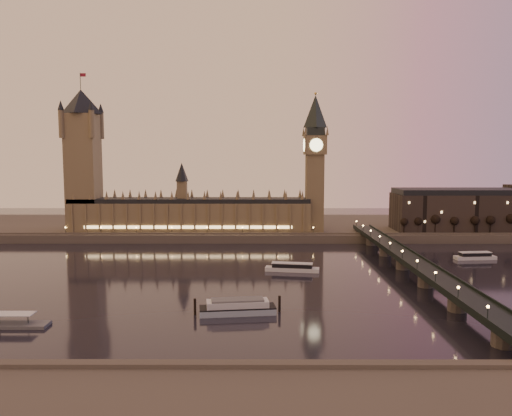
% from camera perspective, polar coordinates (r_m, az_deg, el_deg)
% --- Properties ---
extents(ground, '(700.00, 700.00, 0.00)m').
position_cam_1_polar(ground, '(262.14, -2.23, -7.90)').
color(ground, black).
rests_on(ground, ground).
extents(far_embankment, '(560.00, 130.00, 6.00)m').
position_cam_1_polar(far_embankment, '(424.00, 2.74, -2.18)').
color(far_embankment, '#423D35').
rests_on(far_embankment, ground).
extents(palace_of_westminster, '(180.00, 26.62, 52.00)m').
position_cam_1_polar(palace_of_westminster, '(380.96, -7.54, -0.31)').
color(palace_of_westminster, brown).
rests_on(palace_of_westminster, ground).
extents(victoria_tower, '(31.68, 31.68, 118.00)m').
position_cam_1_polar(victoria_tower, '(397.46, -19.18, 6.04)').
color(victoria_tower, brown).
rests_on(victoria_tower, ground).
extents(big_ben, '(17.68, 17.68, 104.00)m').
position_cam_1_polar(big_ben, '(377.85, 6.74, 6.07)').
color(big_ben, brown).
rests_on(big_ben, ground).
extents(westminster_bridge, '(13.20, 260.00, 15.30)m').
position_cam_1_polar(westminster_bridge, '(272.95, 17.49, -6.43)').
color(westminster_bridge, black).
rests_on(westminster_bridge, ground).
extents(city_block, '(155.00, 45.00, 34.00)m').
position_cam_1_polar(city_block, '(429.00, 25.56, -0.07)').
color(city_block, black).
rests_on(city_block, ground).
extents(bare_tree_0, '(6.18, 6.18, 12.56)m').
position_cam_1_polar(bare_tree_0, '(381.76, 16.43, -1.44)').
color(bare_tree_0, black).
rests_on(bare_tree_0, ground).
extents(bare_tree_1, '(6.18, 6.18, 12.56)m').
position_cam_1_polar(bare_tree_1, '(385.58, 18.27, -1.42)').
color(bare_tree_1, black).
rests_on(bare_tree_1, ground).
extents(bare_tree_2, '(6.18, 6.18, 12.56)m').
position_cam_1_polar(bare_tree_2, '(389.79, 20.07, -1.41)').
color(bare_tree_2, black).
rests_on(bare_tree_2, ground).
extents(bare_tree_3, '(6.18, 6.18, 12.56)m').
position_cam_1_polar(bare_tree_3, '(394.38, 21.83, -1.39)').
color(bare_tree_3, black).
rests_on(bare_tree_3, ground).
extents(bare_tree_4, '(6.18, 6.18, 12.56)m').
position_cam_1_polar(bare_tree_4, '(399.34, 23.56, -1.38)').
color(bare_tree_4, black).
rests_on(bare_tree_4, ground).
extents(bare_tree_5, '(6.18, 6.18, 12.56)m').
position_cam_1_polar(bare_tree_5, '(404.64, 25.23, -1.36)').
color(bare_tree_5, black).
rests_on(bare_tree_5, ground).
extents(bare_tree_6, '(6.18, 6.18, 12.56)m').
position_cam_1_polar(bare_tree_6, '(410.28, 26.87, -1.34)').
color(bare_tree_6, black).
rests_on(bare_tree_6, ground).
extents(cruise_boat_a, '(29.94, 10.91, 4.69)m').
position_cam_1_polar(cruise_boat_a, '(275.29, 4.15, -6.80)').
color(cruise_boat_a, silver).
rests_on(cruise_boat_a, ground).
extents(cruise_boat_b, '(25.43, 8.49, 4.61)m').
position_cam_1_polar(cruise_boat_b, '(333.75, 23.76, -5.05)').
color(cruise_boat_b, silver).
rests_on(cruise_boat_b, ground).
extents(moored_barge, '(34.79, 12.15, 6.42)m').
position_cam_1_polar(moored_barge, '(202.83, -2.12, -11.25)').
color(moored_barge, '#94A8BC').
rests_on(moored_barge, ground).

